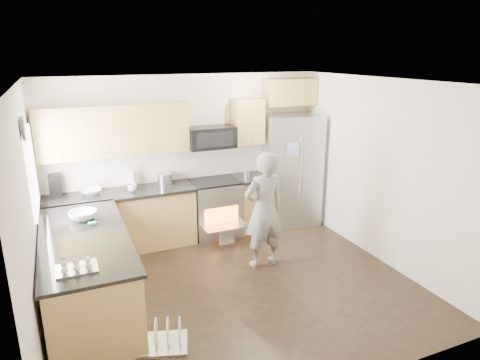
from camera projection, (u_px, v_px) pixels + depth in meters
name	position (u px, v px, depth m)	size (l,w,h in m)	color
ground	(234.00, 286.00, 5.56)	(4.50, 4.50, 0.00)	black
room_shell	(231.00, 162.00, 5.08)	(4.54, 4.04, 2.62)	silver
back_cabinet_run	(156.00, 184.00, 6.60)	(4.45, 0.64, 2.50)	#AC8844
peninsula	(88.00, 272.00, 4.99)	(0.96, 2.36, 1.03)	#AC8844
stove_range	(214.00, 195.00, 6.99)	(0.76, 0.97, 1.79)	#B7B7BC
refrigerator	(290.00, 169.00, 7.45)	(1.05, 0.88, 1.92)	#B7B7BC
person	(264.00, 210.00, 5.91)	(0.60, 0.40, 1.66)	gray
dish_rack	(162.00, 338.00, 4.42)	(0.60, 0.54, 0.31)	#B7B7BC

